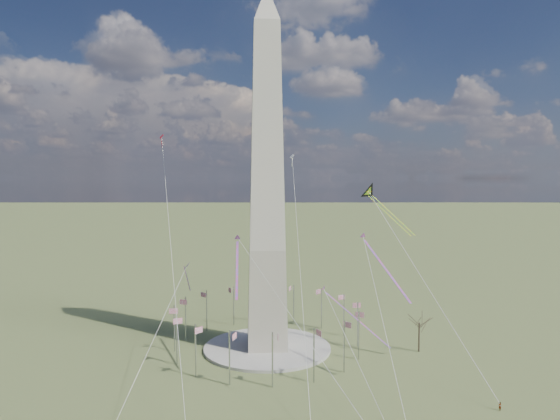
{
  "coord_description": "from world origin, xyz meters",
  "views": [
    {
      "loc": [
        -6.4,
        -138.72,
        48.45
      ],
      "look_at": [
        3.64,
        0.0,
        39.61
      ],
      "focal_mm": 32.0,
      "sensor_mm": 36.0,
      "label": 1
    }
  ],
  "objects": [
    {
      "name": "kite_streamer_right",
      "position": [
        22.79,
        1.35,
        10.82
      ],
      "size": [
        17.7,
        14.71,
        14.93
      ],
      "rotation": [
        0.0,
        0.0,
        4.03
      ],
      "color": "#FF2846",
      "rests_on": "ground"
    },
    {
      "name": "ground",
      "position": [
        0.0,
        0.0,
        0.0
      ],
      "size": [
        2000.0,
        2000.0,
        0.0
      ],
      "primitive_type": "plane",
      "color": "#545F2F",
      "rests_on": "ground"
    },
    {
      "name": "kite_diamond_purple",
      "position": [
        -23.27,
        8.35,
        21.73
      ],
      "size": [
        1.88,
        2.9,
        8.83
      ],
      "rotation": [
        0.0,
        0.0,
        2.59
      ],
      "color": "#37176A",
      "rests_on": "ground"
    },
    {
      "name": "kite_small_white",
      "position": [
        11.85,
        49.79,
        56.37
      ],
      "size": [
        1.65,
        1.65,
        4.76
      ],
      "rotation": [
        0.0,
        0.0,
        3.08
      ],
      "color": "white",
      "rests_on": "ground"
    },
    {
      "name": "plaza",
      "position": [
        0.0,
        0.0,
        0.4
      ],
      "size": [
        36.0,
        36.0,
        0.8
      ],
      "primitive_type": "cylinder",
      "color": "#A8A099",
      "rests_on": "ground"
    },
    {
      "name": "kite_streamer_left",
      "position": [
        26.94,
        -17.85,
        28.54
      ],
      "size": [
        7.87,
        19.92,
        14.17
      ],
      "rotation": [
        0.0,
        0.0,
        3.47
      ],
      "color": "#FF2846",
      "rests_on": "ground"
    },
    {
      "name": "flagpole_ring",
      "position": [
        -0.0,
        -0.0,
        7.27
      ],
      "size": [
        54.4,
        54.4,
        13.0
      ],
      "color": "#AEB1B5",
      "rests_on": "ground"
    },
    {
      "name": "kite_small_red",
      "position": [
        -33.82,
        31.69,
        62.02
      ],
      "size": [
        1.59,
        1.59,
        4.6
      ],
      "rotation": [
        0.0,
        0.0,
        3.08
      ],
      "color": "red",
      "rests_on": "ground"
    },
    {
      "name": "washington_monument",
      "position": [
        0.0,
        0.0,
        47.95
      ],
      "size": [
        15.56,
        15.56,
        100.0
      ],
      "color": "#B0A393",
      "rests_on": "plaza"
    },
    {
      "name": "tree_near",
      "position": [
        42.27,
        -5.14,
        8.8
      ],
      "size": [
        7.06,
        7.06,
        12.35
      ],
      "color": "#423128",
      "rests_on": "ground"
    },
    {
      "name": "kite_streamer_mid",
      "position": [
        -8.22,
        -11.16,
        27.72
      ],
      "size": [
        1.8,
        19.35,
        13.3
      ],
      "rotation": [
        0.0,
        0.0,
        3.14
      ],
      "color": "#FF2846",
      "rests_on": "ground"
    },
    {
      "name": "kite_delta_black",
      "position": [
        32.81,
        12.41,
        43.39
      ],
      "size": [
        14.38,
        17.33,
        15.21
      ],
      "rotation": [
        0.0,
        0.0,
        3.77
      ],
      "color": "black",
      "rests_on": "ground"
    },
    {
      "name": "person_east",
      "position": [
        46.72,
        -41.09,
        0.92
      ],
      "size": [
        0.76,
        0.6,
        1.85
      ],
      "primitive_type": "imported",
      "rotation": [
        0.0,
        0.0,
        3.4
      ],
      "color": "gray",
      "rests_on": "ground"
    }
  ]
}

